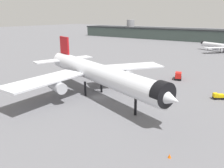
# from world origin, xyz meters

# --- Properties ---
(ground) EXTENTS (900.00, 900.00, 0.00)m
(ground) POSITION_xyz_m (0.00, 0.00, 0.00)
(ground) COLOR slate
(airliner_near_gate) EXTENTS (60.48, 53.87, 16.88)m
(airliner_near_gate) POSITION_xyz_m (-1.23, 0.33, 7.44)
(airliner_near_gate) COLOR silver
(airliner_near_gate) RESTS_ON ground
(airliner_far_taxiway) EXTENTS (32.80, 29.46, 9.41)m
(airliner_far_taxiway) POSITION_xyz_m (9.72, 121.06, 4.15)
(airliner_far_taxiway) COLOR silver
(airliner_far_taxiway) RESTS_ON ground
(terminal_building) EXTENTS (244.06, 29.93, 19.54)m
(terminal_building) POSITION_xyz_m (-35.85, 184.24, 5.94)
(terminal_building) COLOR #475651
(terminal_building) RESTS_ON ground
(service_truck_front) EXTENTS (4.00, 5.95, 3.00)m
(service_truck_front) POSITION_xyz_m (12.16, 34.60, 1.59)
(service_truck_front) COLOR black
(service_truck_front) RESTS_ON ground
(baggage_tug_wing) EXTENTS (3.54, 3.22, 1.85)m
(baggage_tug_wing) POSITION_xyz_m (30.30, 19.59, 0.97)
(baggage_tug_wing) COLOR black
(baggage_tug_wing) RESTS_ON ground
(traffic_cone_near_nose) EXTENTS (0.63, 0.63, 0.78)m
(traffic_cone_near_nose) POSITION_xyz_m (30.31, -17.95, 0.39)
(traffic_cone_near_nose) COLOR #F2600C
(traffic_cone_near_nose) RESTS_ON ground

